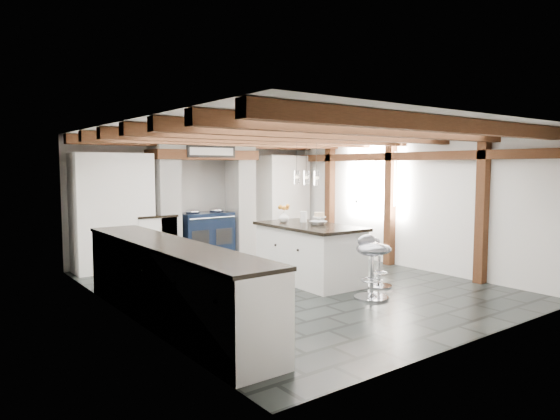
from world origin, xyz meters
TOP-DOWN VIEW (x-y plane):
  - ground at (0.00, 0.00)m, footprint 6.00×6.00m
  - room_shell at (-0.61, 1.42)m, footprint 6.00×6.03m
  - range_cooker at (0.00, 2.68)m, footprint 1.00×0.63m
  - kitchen_island at (0.40, 0.05)m, footprint 0.98×1.81m
  - bar_stool_near at (0.99, -0.84)m, footprint 0.41×0.41m
  - bar_stool_far at (0.41, -1.24)m, footprint 0.47×0.47m

SIDE VIEW (x-z plane):
  - ground at x=0.00m, z-range 0.00..0.00m
  - bar_stool_near at x=0.99m, z-range 0.09..0.81m
  - kitchen_island at x=0.40m, z-range -0.14..1.04m
  - range_cooker at x=0.00m, z-range -0.03..0.96m
  - bar_stool_far at x=0.41m, z-range 0.10..0.97m
  - room_shell at x=-0.61m, z-range -1.93..4.07m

